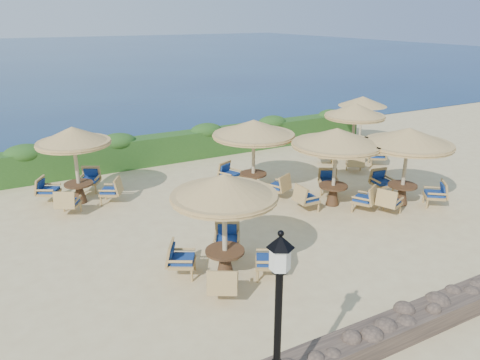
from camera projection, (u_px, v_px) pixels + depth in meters
ground at (286, 213)px, 15.15m from camera, size 120.00×120.00×0.00m
sea at (35, 55)px, 73.01m from camera, size 160.00×160.00×0.00m
hedge at (196, 144)px, 20.90m from camera, size 18.00×0.90×1.20m
stone_wall at (450, 307)px, 9.95m from camera, size 15.00×0.65×0.44m
lamp_post at (277, 344)px, 6.84m from camera, size 0.44×0.44×3.31m
extra_parasol at (363, 101)px, 22.24m from camera, size 2.30×2.30×2.41m
cafe_set_0 at (224, 210)px, 10.97m from camera, size 2.78×2.78×2.65m
cafe_set_1 at (336, 150)px, 15.18m from camera, size 2.93×2.93×2.65m
cafe_set_2 at (407, 149)px, 15.23m from camera, size 2.92×2.92×2.65m
cafe_set_3 at (75, 155)px, 15.45m from camera, size 2.78×2.78×2.65m
cafe_set_4 at (254, 137)px, 16.33m from camera, size 2.92×2.92×2.65m
cafe_set_5 at (354, 125)px, 19.44m from camera, size 2.72×2.72×2.65m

